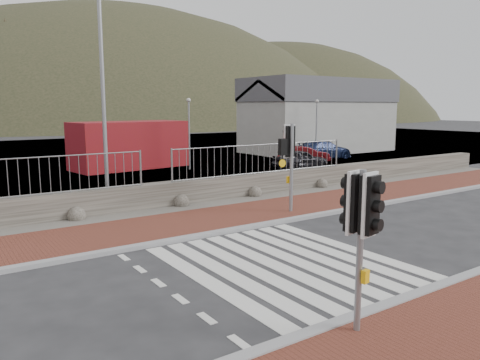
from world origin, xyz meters
TOP-DOWN VIEW (x-y plane):
  - ground at (0.00, 0.00)m, footprint 220.00×220.00m
  - sidewalk_far at (0.00, 4.50)m, footprint 40.00×3.00m
  - kerb_near at (0.00, -3.00)m, footprint 40.00×0.25m
  - kerb_far at (0.00, 3.00)m, footprint 40.00×0.25m
  - zebra_crossing at (-0.00, 0.00)m, footprint 4.62×5.60m
  - gravel_strip at (0.00, 6.50)m, footprint 40.00×1.50m
  - stone_wall at (0.00, 7.30)m, footprint 40.00×0.60m
  - railing at (0.00, 7.15)m, footprint 18.07×0.07m
  - quay at (0.00, 27.90)m, footprint 120.00×40.00m
  - harbor_building at (20.00, 19.90)m, footprint 12.20×6.20m
  - hills_backdrop at (6.74, 87.90)m, footprint 254.00×90.00m
  - traffic_signal_near at (-1.28, -3.35)m, footprint 0.42×0.30m
  - traffic_signal_far at (3.45, 3.89)m, footprint 0.74×0.29m
  - streetlight at (-1.36, 8.12)m, footprint 1.69×0.47m
  - shipping_container at (3.38, 18.53)m, footprint 6.95×3.64m
  - car_a at (11.51, 12.47)m, footprint 3.50×1.77m
  - car_b at (13.64, 14.50)m, footprint 3.48×2.09m
  - car_c at (16.20, 15.39)m, footprint 4.54×1.93m

SIDE VIEW (x-z plane):
  - hills_backdrop at x=6.74m, z-range -73.05..26.95m
  - ground at x=0.00m, z-range 0.00..0.00m
  - quay at x=0.00m, z-range -0.25..0.25m
  - zebra_crossing at x=0.00m, z-range 0.00..0.01m
  - gravel_strip at x=0.00m, z-range 0.00..0.06m
  - sidewalk_far at x=0.00m, z-range 0.00..0.08m
  - kerb_near at x=0.00m, z-range -0.01..0.11m
  - kerb_far at x=0.00m, z-range -0.01..0.11m
  - stone_wall at x=0.00m, z-range 0.00..0.90m
  - car_b at x=13.64m, z-range 0.00..1.08m
  - car_a at x=11.51m, z-range 0.00..1.14m
  - car_c at x=16.20m, z-range 0.00..1.31m
  - shipping_container at x=3.38m, z-range 0.00..2.76m
  - railing at x=0.00m, z-range 1.21..2.43m
  - traffic_signal_near at x=-1.28m, z-range 0.59..3.28m
  - traffic_signal_far at x=3.45m, z-range 0.69..3.76m
  - harbor_building at x=20.00m, z-range 0.03..5.83m
  - streetlight at x=-1.36m, z-range 0.50..8.50m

